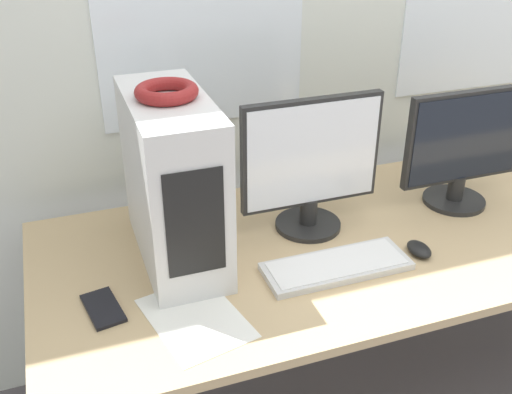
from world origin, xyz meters
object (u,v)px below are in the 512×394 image
Objects in this scene: monitor_main at (311,165)px; mouse at (419,249)px; cell_phone at (103,308)px; keyboard at (336,266)px; pc_tower at (173,181)px; monitor_right_near at (463,148)px; headphones at (167,91)px.

mouse is (0.25, -0.25, -0.20)m from monitor_main.
mouse is 0.91m from cell_phone.
keyboard is (-0.02, -0.24, -0.21)m from monitor_main.
keyboard is at bearing -29.58° from pc_tower.
monitor_main is 0.53m from monitor_right_near.
headphones is 0.67m from keyboard.
headphones reaches higher than mouse.
headphones is at bearing 160.26° from mouse.
monitor_main is at bearing 134.60° from mouse.
pc_tower is 0.52m from keyboard.
keyboard is at bearing 177.88° from mouse.
pc_tower is 1.14× the size of monitor_right_near.
headphones is 0.40× the size of keyboard.
keyboard is 0.65m from cell_phone.
mouse reaches higher than cell_phone.
mouse is at bearing -19.74° from headphones.
monitor_main is 2.66× the size of cell_phone.
mouse is (0.26, -0.01, 0.00)m from keyboard.
keyboard is (-0.55, -0.22, -0.19)m from monitor_right_near.
monitor_main is at bearing 1.40° from pc_tower.
monitor_main is 0.40m from mouse.
monitor_right_near is at bearing -0.59° from pc_tower.
cell_phone is (-1.20, -0.18, -0.20)m from monitor_right_near.
pc_tower is 0.39m from cell_phone.
monitor_main reaches higher than monitor_right_near.
headphones is at bearing 150.33° from keyboard.
monitor_main is (0.42, 0.01, -0.28)m from headphones.
pc_tower reaches higher than keyboard.
monitor_main is (0.42, 0.01, -0.02)m from pc_tower.
monitor_main reaches higher than mouse.
pc_tower is 1.11× the size of monitor_main.
pc_tower is 1.17× the size of keyboard.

